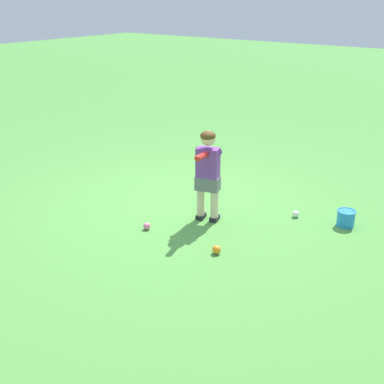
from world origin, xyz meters
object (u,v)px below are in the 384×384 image
(play_ball_far_left, at_px, (296,214))
(toy_bucket, at_px, (346,218))
(play_ball_near_batter, at_px, (216,250))
(child_batter, at_px, (208,168))
(play_ball_by_bucket, at_px, (147,226))

(play_ball_far_left, height_order, toy_bucket, toy_bucket)
(play_ball_far_left, xyz_separation_m, play_ball_near_batter, (0.26, 1.30, 0.00))
(child_batter, relative_size, toy_bucket, 5.00)
(play_ball_near_batter, distance_m, toy_bucket, 1.65)
(play_ball_by_bucket, distance_m, toy_bucket, 2.27)
(child_batter, height_order, play_ball_by_bucket, child_batter)
(play_ball_by_bucket, xyz_separation_m, toy_bucket, (-1.76, -1.44, 0.06))
(play_ball_near_batter, height_order, toy_bucket, toy_bucket)
(toy_bucket, bearing_deg, play_ball_by_bucket, 39.23)
(toy_bucket, bearing_deg, play_ball_near_batter, 60.30)
(play_ball_near_batter, bearing_deg, child_batter, -48.16)
(toy_bucket, bearing_deg, play_ball_far_left, 12.82)
(play_ball_by_bucket, bearing_deg, play_ball_near_batter, -179.58)
(child_batter, xyz_separation_m, play_ball_by_bucket, (0.40, 0.61, -0.61))
(toy_bucket, bearing_deg, child_batter, 31.18)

